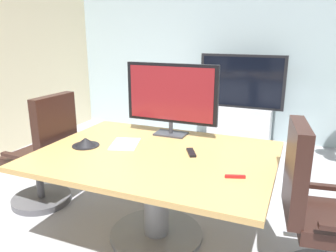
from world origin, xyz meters
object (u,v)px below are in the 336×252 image
Objects in this scene: office_chair_right at (319,221)px; wall_display_unit at (240,114)px; tv_monitor at (171,95)px; remote_control at (191,152)px; conference_phone at (86,142)px; conference_table at (156,174)px; office_chair_left at (45,160)px.

wall_display_unit is at bearing 12.23° from office_chair_right.
remote_control is (0.32, -0.39, -0.35)m from tv_monitor.
conference_phone is at bearing -133.45° from tv_monitor.
conference_phone is (-0.53, -0.56, -0.33)m from tv_monitor.
office_chair_right is 1.30× the size of tv_monitor.
office_chair_right is at bearing -0.07° from conference_phone.
wall_display_unit is 5.95× the size of conference_phone.
office_chair_left is (-1.18, 0.07, -0.09)m from conference_table.
office_chair_right is at bearing -38.59° from remote_control.
tv_monitor reaches higher than remote_control.
wall_display_unit is at bearing 83.61° from tv_monitor.
wall_display_unit reaches higher than office_chair_right.
conference_table is 1.19m from office_chair_left.
office_chair_left is at bearing 78.16° from office_chair_right.
office_chair_left is at bearing -159.31° from tv_monitor.
office_chair_left is at bearing 166.96° from conference_phone.
remote_control is (0.09, -2.51, 0.29)m from wall_display_unit.
office_chair_left is 2.87m from wall_display_unit.
remote_control is (-0.92, 0.16, 0.28)m from office_chair_right.
remote_control is (1.44, 0.03, 0.28)m from office_chair_left.
office_chair_right is (2.36, -0.14, 0.00)m from office_chair_left.
office_chair_right is 0.83× the size of wall_display_unit.
tv_monitor reaches higher than conference_table.
office_chair_left reaches higher than conference_phone.
office_chair_right is 6.41× the size of remote_control.
conference_phone is (0.59, -0.14, 0.30)m from office_chair_left.
office_chair_left is at bearing -118.03° from wall_display_unit.
wall_display_unit is at bearing 155.31° from office_chair_left.
office_chair_left is 1.34m from tv_monitor.
tv_monitor reaches higher than office_chair_right.
office_chair_right is at bearing -24.07° from tv_monitor.
office_chair_right is at bearing -69.27° from wall_display_unit.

